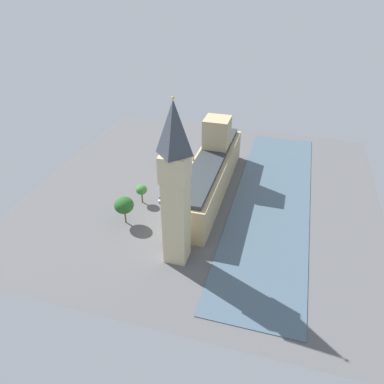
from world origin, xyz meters
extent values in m
plane|color=#565659|center=(0.00, 0.00, 0.00)|extent=(138.88, 138.88, 0.00)
cube|color=#475B6B|center=(-28.04, 0.00, 0.12)|extent=(29.43, 124.99, 0.25)
cube|color=tan|center=(-2.00, 0.00, 6.80)|extent=(14.00, 68.88, 13.60)
cube|color=tan|center=(-2.00, -12.40, 13.76)|extent=(10.24, 10.24, 27.52)
cube|color=#2D3338|center=(-2.00, 0.00, 14.40)|extent=(10.64, 66.12, 1.60)
cone|color=tan|center=(4.60, -30.99, 14.58)|extent=(1.20, 1.20, 1.95)
cone|color=tan|center=(4.60, -15.50, 15.01)|extent=(1.20, 1.20, 2.81)
cone|color=tan|center=(4.60, 0.00, 14.64)|extent=(1.20, 1.20, 2.08)
cone|color=tan|center=(4.60, 15.50, 14.64)|extent=(1.20, 1.20, 2.07)
cone|color=tan|center=(4.60, 30.99, 14.79)|extent=(1.20, 1.20, 2.37)
cube|color=#CCBA8E|center=(-1.77, 41.35, 14.58)|extent=(7.00, 7.00, 29.17)
cube|color=#CCBA8E|center=(-1.77, 41.35, 33.27)|extent=(7.69, 7.69, 8.20)
cylinder|color=silver|center=(2.23, 41.35, 33.27)|extent=(0.25, 5.32, 5.32)
torus|color=black|center=(2.23, 41.35, 33.27)|extent=(0.24, 5.56, 5.56)
cylinder|color=silver|center=(-1.77, 37.35, 33.27)|extent=(5.32, 0.25, 5.32)
torus|color=black|center=(-1.77, 37.35, 33.27)|extent=(5.56, 0.24, 5.56)
pyramid|color=#383D47|center=(-1.77, 41.35, 44.92)|extent=(7.69, 7.69, 15.10)
sphere|color=gold|center=(-1.77, 41.35, 52.87)|extent=(0.80, 0.80, 0.80)
cube|color=red|center=(10.90, -9.68, 2.65)|extent=(2.59, 10.52, 4.20)
cube|color=black|center=(10.90, -9.68, 2.73)|extent=(2.65, 10.12, 0.70)
cylinder|color=black|center=(9.78, -6.00, 0.55)|extent=(0.36, 1.10, 1.10)
cylinder|color=black|center=(12.08, -6.02, 0.55)|extent=(0.36, 1.10, 1.10)
cylinder|color=black|center=(9.71, -13.35, 0.55)|extent=(0.36, 1.10, 1.10)
cylinder|color=black|center=(12.01, -13.37, 0.55)|extent=(0.36, 1.10, 1.10)
cube|color=black|center=(13.36, 5.64, 0.72)|extent=(1.83, 4.51, 0.75)
cube|color=black|center=(13.36, 5.86, 1.42)|extent=(1.52, 2.53, 0.65)
cylinder|color=black|center=(14.19, 4.21, 0.34)|extent=(0.26, 0.68, 0.68)
cylinder|color=black|center=(12.58, 4.19, 0.34)|extent=(0.26, 0.68, 0.68)
cylinder|color=black|center=(14.14, 7.08, 0.34)|extent=(0.26, 0.68, 0.68)
cylinder|color=black|center=(12.54, 7.06, 0.34)|extent=(0.26, 0.68, 0.68)
cube|color=silver|center=(14.36, 11.52, 0.72)|extent=(1.88, 4.36, 0.75)
cube|color=black|center=(14.37, 11.30, 1.42)|extent=(1.57, 2.45, 0.65)
cylinder|color=black|center=(13.51, 12.90, 0.34)|extent=(0.26, 0.68, 0.68)
cylinder|color=black|center=(15.19, 12.92, 0.34)|extent=(0.26, 0.68, 0.68)
cylinder|color=black|center=(13.53, 10.12, 0.34)|extent=(0.26, 0.68, 0.68)
cylinder|color=black|center=(15.22, 10.13, 0.34)|extent=(0.26, 0.68, 0.68)
cylinder|color=#336B60|center=(8.38, 16.30, 0.67)|extent=(0.57, 0.57, 1.34)
sphere|color=beige|center=(8.38, 16.30, 1.47)|extent=(0.26, 0.26, 0.26)
cube|color=navy|center=(8.48, 16.03, 0.74)|extent=(0.33, 0.20, 0.24)
cylinder|color=brown|center=(22.13, 28.88, 2.55)|extent=(0.56, 0.56, 5.10)
ellipsoid|color=#235623|center=(22.13, 28.88, 7.73)|extent=(7.03, 7.03, 5.97)
cylinder|color=brown|center=(22.17, -16.95, 1.98)|extent=(0.56, 0.56, 3.97)
ellipsoid|color=#387533|center=(22.17, -16.95, 6.62)|extent=(7.07, 7.07, 6.01)
cylinder|color=brown|center=(21.38, 14.91, 2.13)|extent=(0.56, 0.56, 4.27)
ellipsoid|color=#387533|center=(21.38, 14.91, 5.93)|extent=(4.44, 4.44, 3.77)
cylinder|color=black|center=(20.62, -2.46, 2.54)|extent=(0.18, 0.18, 5.09)
sphere|color=#F2EAC6|center=(20.62, -2.46, 5.37)|extent=(0.56, 0.56, 0.56)
camera|label=1|loc=(-30.79, 125.69, 81.93)|focal=34.32mm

